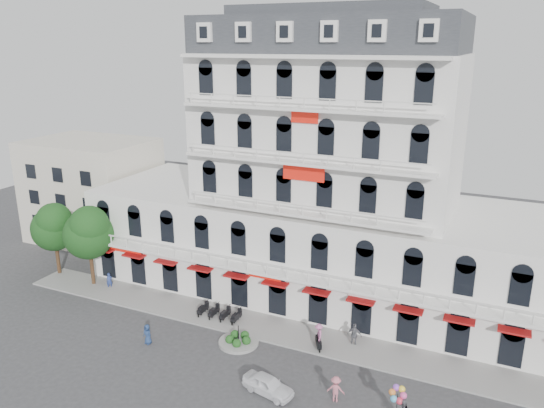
% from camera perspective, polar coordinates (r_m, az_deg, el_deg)
% --- Properties ---
extents(ground, '(120.00, 120.00, 0.00)m').
position_cam_1_polar(ground, '(37.99, -3.88, -20.08)').
color(ground, '#38383A').
rests_on(ground, ground).
extents(sidewalk, '(53.00, 4.00, 0.16)m').
position_cam_1_polar(sidewalk, '(44.70, 1.75, -13.68)').
color(sidewalk, gray).
rests_on(sidewalk, ground).
extents(main_building, '(45.00, 15.00, 25.80)m').
position_cam_1_polar(main_building, '(48.62, 5.98, 1.49)').
color(main_building, silver).
rests_on(main_building, ground).
extents(flank_building_west, '(14.00, 10.00, 12.00)m').
position_cam_1_polar(flank_building_west, '(66.70, -18.72, 1.42)').
color(flank_building_west, beige).
rests_on(flank_building_west, ground).
extents(traffic_island, '(3.20, 3.20, 1.60)m').
position_cam_1_polar(traffic_island, '(43.40, -3.62, -14.46)').
color(traffic_island, gray).
rests_on(traffic_island, ground).
extents(parked_scooter_row, '(4.40, 1.80, 1.10)m').
position_cam_1_polar(parked_scooter_row, '(47.06, -5.66, -12.18)').
color(parked_scooter_row, black).
rests_on(parked_scooter_row, ground).
extents(tree_west_outer, '(4.50, 4.48, 7.76)m').
position_cam_1_polar(tree_west_outer, '(57.40, -22.42, -2.12)').
color(tree_west_outer, '#382314').
rests_on(tree_west_outer, ground).
extents(tree_west_inner, '(4.76, 4.76, 8.25)m').
position_cam_1_polar(tree_west_inner, '(53.52, -19.14, -2.72)').
color(tree_west_inner, '#382314').
rests_on(tree_west_inner, ground).
extents(parked_car, '(3.96, 2.25, 1.27)m').
position_cam_1_polar(parked_car, '(37.96, -0.43, -18.88)').
color(parked_car, white).
rests_on(parked_car, ground).
extents(rider_center, '(1.06, 1.57, 2.17)m').
position_cam_1_polar(rider_center, '(42.36, 5.04, -13.95)').
color(rider_center, black).
rests_on(rider_center, ground).
extents(pedestrian_left, '(0.91, 0.70, 1.66)m').
position_cam_1_polar(pedestrian_left, '(44.15, -13.25, -13.47)').
color(pedestrian_left, navy).
rests_on(pedestrian_left, ground).
extents(pedestrian_mid, '(1.14, 0.49, 1.93)m').
position_cam_1_polar(pedestrian_mid, '(43.17, 8.87, -13.74)').
color(pedestrian_mid, slate).
rests_on(pedestrian_mid, ground).
extents(pedestrian_right, '(1.25, 0.82, 1.82)m').
position_cam_1_polar(pedestrian_right, '(37.37, 6.88, -19.16)').
color(pedestrian_right, '#C36777').
rests_on(pedestrian_right, ground).
extents(pedestrian_far, '(0.68, 0.69, 1.61)m').
position_cam_1_polar(pedestrian_far, '(54.03, -17.08, -7.92)').
color(pedestrian_far, navy).
rests_on(pedestrian_far, ground).
extents(balloon_vendor, '(1.47, 1.38, 2.45)m').
position_cam_1_polar(balloon_vendor, '(35.99, 13.69, -20.50)').
color(balloon_vendor, slate).
rests_on(balloon_vendor, ground).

